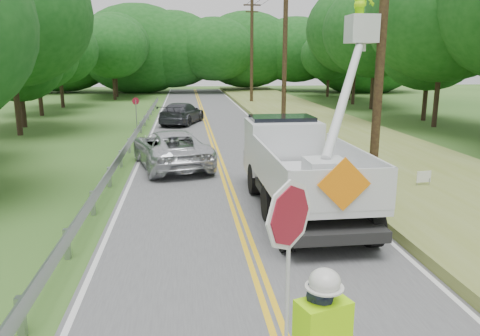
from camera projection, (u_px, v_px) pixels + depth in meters
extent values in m
cube|color=#4E4F51|center=(219.00, 159.00, 20.48)|extent=(7.20, 96.00, 0.02)
cube|color=yellow|center=(217.00, 159.00, 20.47)|extent=(0.12, 96.00, 0.00)
cube|color=yellow|center=(221.00, 159.00, 20.49)|extent=(0.12, 96.00, 0.00)
cube|color=silver|center=(140.00, 161.00, 20.09)|extent=(0.12, 96.00, 0.00)
cube|color=silver|center=(295.00, 157.00, 20.87)|extent=(0.12, 96.00, 0.00)
cube|color=#909498|center=(21.00, 317.00, 7.37)|extent=(0.12, 0.14, 0.70)
cube|color=#909498|center=(67.00, 244.00, 10.27)|extent=(0.12, 0.14, 0.70)
cube|color=#909498|center=(93.00, 203.00, 13.17)|extent=(0.12, 0.14, 0.70)
cube|color=#909498|center=(109.00, 177.00, 16.07)|extent=(0.12, 0.14, 0.70)
cube|color=#909498|center=(121.00, 159.00, 18.97)|extent=(0.12, 0.14, 0.70)
cube|color=#909498|center=(129.00, 146.00, 21.87)|extent=(0.12, 0.14, 0.70)
cube|color=#909498|center=(136.00, 135.00, 24.77)|extent=(0.12, 0.14, 0.70)
cube|color=#909498|center=(141.00, 127.00, 27.67)|extent=(0.12, 0.14, 0.70)
cube|color=#909498|center=(145.00, 121.00, 30.57)|extent=(0.12, 0.14, 0.70)
cube|color=#909498|center=(148.00, 115.00, 33.47)|extent=(0.12, 0.14, 0.70)
cube|color=#909498|center=(151.00, 111.00, 36.37)|extent=(0.12, 0.14, 0.70)
cube|color=#909498|center=(154.00, 107.00, 39.27)|extent=(0.12, 0.14, 0.70)
cube|color=#909498|center=(156.00, 104.00, 42.17)|extent=(0.12, 0.14, 0.70)
cube|color=#909498|center=(129.00, 144.00, 20.86)|extent=(0.05, 48.00, 0.34)
cylinder|color=black|center=(382.00, 38.00, 15.07)|extent=(0.30, 0.30, 10.00)
cylinder|color=black|center=(285.00, 48.00, 29.56)|extent=(0.30, 0.30, 10.00)
cylinder|color=black|center=(252.00, 51.00, 44.06)|extent=(0.30, 0.30, 10.00)
cube|color=black|center=(252.00, 5.00, 43.09)|extent=(1.60, 0.12, 0.12)
cube|color=black|center=(252.00, 12.00, 43.23)|extent=(1.20, 0.10, 0.10)
cube|color=olive|center=(373.00, 153.00, 21.25)|extent=(7.00, 96.00, 0.30)
cylinder|color=#332319|center=(17.00, 101.00, 26.55)|extent=(0.32, 0.32, 3.95)
ellipsoid|color=#134A14|center=(7.00, 13.00, 25.44)|extent=(9.23, 9.23, 8.12)
cylinder|color=#332319|center=(23.00, 109.00, 29.91)|extent=(0.32, 0.32, 2.38)
ellipsoid|color=#134A14|center=(18.00, 63.00, 29.24)|extent=(5.55, 5.55, 4.88)
cylinder|color=#332319|center=(40.00, 98.00, 35.93)|extent=(0.32, 0.32, 2.69)
ellipsoid|color=#134A14|center=(36.00, 55.00, 35.18)|extent=(6.27, 6.27, 5.51)
cylinder|color=#332319|center=(62.00, 91.00, 41.88)|extent=(0.32, 0.32, 2.99)
ellipsoid|color=#134A14|center=(58.00, 49.00, 41.03)|extent=(6.98, 6.98, 6.15)
cylinder|color=#332319|center=(114.00, 85.00, 49.75)|extent=(0.32, 0.32, 3.21)
ellipsoid|color=#134A14|center=(112.00, 47.00, 48.85)|extent=(7.50, 7.50, 6.60)
cylinder|color=#332319|center=(116.00, 82.00, 53.60)|extent=(0.32, 0.32, 3.44)
ellipsoid|color=#134A14|center=(114.00, 44.00, 52.63)|extent=(8.02, 8.02, 7.06)
cylinder|color=#332319|center=(437.00, 95.00, 29.80)|extent=(0.32, 0.32, 4.12)
ellipsoid|color=#134A14|center=(445.00, 13.00, 28.64)|extent=(9.60, 9.60, 8.45)
cylinder|color=#332319|center=(425.00, 99.00, 33.10)|extent=(0.32, 0.32, 3.05)
ellipsoid|color=#134A14|center=(430.00, 45.00, 32.24)|extent=(7.11, 7.11, 6.26)
cylinder|color=#332319|center=(372.00, 87.00, 40.53)|extent=(0.32, 0.32, 3.88)
ellipsoid|color=#134A14|center=(376.00, 30.00, 39.44)|extent=(9.06, 9.06, 7.97)
cylinder|color=#332319|center=(354.00, 83.00, 44.69)|extent=(0.32, 0.32, 4.08)
ellipsoid|color=#134A14|center=(357.00, 29.00, 43.54)|extent=(9.52, 9.52, 8.38)
cylinder|color=#332319|center=(350.00, 82.00, 49.63)|extent=(0.32, 0.32, 3.88)
ellipsoid|color=#134A14|center=(352.00, 36.00, 48.54)|extent=(9.04, 9.04, 7.96)
cylinder|color=#332319|center=(328.00, 85.00, 53.62)|extent=(0.32, 0.32, 2.77)
ellipsoid|color=#134A14|center=(329.00, 55.00, 52.84)|extent=(6.45, 6.45, 5.68)
ellipsoid|color=#134A14|center=(23.00, 49.00, 56.71)|extent=(11.24, 8.43, 8.43)
ellipsoid|color=#134A14|center=(62.00, 49.00, 59.75)|extent=(14.45, 10.83, 10.83)
ellipsoid|color=#134A14|center=(100.00, 49.00, 59.67)|extent=(9.89, 7.42, 7.42)
ellipsoid|color=#134A14|center=(137.00, 49.00, 59.37)|extent=(15.15, 11.36, 11.36)
ellipsoid|color=#134A14|center=(172.00, 49.00, 59.61)|extent=(12.98, 9.74, 9.74)
ellipsoid|color=#134A14|center=(215.00, 49.00, 58.54)|extent=(10.57, 7.93, 7.93)
ellipsoid|color=#134A14|center=(247.00, 50.00, 62.34)|extent=(13.46, 10.10, 10.10)
ellipsoid|color=#134A14|center=(296.00, 50.00, 62.29)|extent=(11.53, 8.65, 8.65)
ellipsoid|color=#134A14|center=(326.00, 50.00, 61.87)|extent=(10.44, 7.83, 7.83)
ellipsoid|color=#134A14|center=(365.00, 49.00, 60.46)|extent=(15.98, 11.99, 11.99)
cube|color=#A1F507|center=(323.00, 324.00, 5.26)|extent=(0.67, 0.53, 0.58)
ellipsoid|color=silver|center=(325.00, 281.00, 5.14)|extent=(0.36, 0.36, 0.29)
cylinder|color=#B7B7B7|center=(286.00, 336.00, 5.13)|extent=(0.04, 0.04, 2.69)
cylinder|color=maroon|center=(289.00, 215.00, 4.80)|extent=(0.60, 0.53, 0.77)
cylinder|color=black|center=(286.00, 230.00, 10.65)|extent=(0.32, 1.00, 0.99)
cylinder|color=black|center=(372.00, 226.00, 10.91)|extent=(0.32, 1.00, 0.99)
cylinder|color=black|center=(269.00, 203.00, 12.65)|extent=(0.32, 1.00, 0.99)
cylinder|color=black|center=(342.00, 200.00, 12.91)|extent=(0.32, 1.00, 0.99)
cylinder|color=black|center=(254.00, 179.00, 15.15)|extent=(0.32, 1.00, 0.99)
cylinder|color=black|center=(316.00, 177.00, 15.40)|extent=(0.32, 1.00, 0.99)
cube|color=black|center=(303.00, 196.00, 13.06)|extent=(2.25, 6.65, 0.26)
cube|color=silver|center=(311.00, 185.00, 12.24)|extent=(2.43, 4.79, 0.23)
cube|color=silver|center=(268.00, 167.00, 11.98)|extent=(0.11, 4.76, 0.93)
cube|color=silver|center=(355.00, 164.00, 12.27)|extent=(0.11, 4.76, 0.93)
cube|color=silver|center=(342.00, 190.00, 9.84)|extent=(2.38, 0.09, 0.93)
cube|color=silver|center=(283.00, 148.00, 15.57)|extent=(2.35, 1.99, 1.86)
cube|color=black|center=(282.00, 128.00, 15.61)|extent=(2.09, 1.37, 0.78)
cube|color=silver|center=(325.00, 176.00, 11.02)|extent=(0.94, 0.94, 0.83)
cube|color=silver|center=(362.00, 29.00, 14.92)|extent=(0.88, 0.88, 0.88)
imported|color=#A1F507|center=(363.00, 2.00, 14.73)|extent=(0.62, 0.80, 1.65)
cube|color=orange|center=(344.00, 184.00, 9.74)|extent=(1.17, 0.05, 1.17)
imported|color=silver|center=(171.00, 148.00, 18.94)|extent=(3.72, 5.90, 1.52)
imported|color=#37393F|center=(182.00, 113.00, 31.41)|extent=(3.44, 5.36, 1.44)
cylinder|color=#909498|center=(136.00, 116.00, 27.66)|extent=(0.06, 0.06, 1.98)
cylinder|color=maroon|center=(136.00, 101.00, 27.45)|extent=(0.40, 0.25, 0.45)
cube|color=white|center=(424.00, 177.00, 15.19)|extent=(0.53, 0.12, 0.37)
cylinder|color=#909498|center=(417.00, 186.00, 15.24)|extent=(0.02, 0.02, 0.53)
cylinder|color=#909498|center=(429.00, 186.00, 15.29)|extent=(0.02, 0.02, 0.53)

